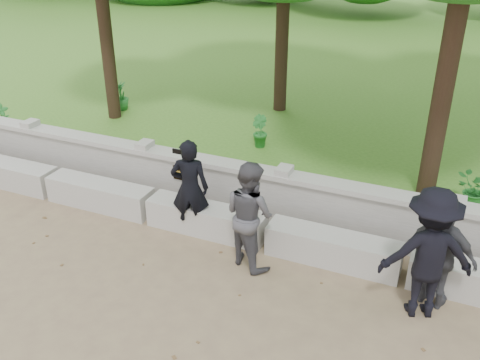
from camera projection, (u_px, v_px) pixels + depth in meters
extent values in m
plane|color=#8E7B57|center=(77.00, 285.00, 7.17)|extent=(80.00, 80.00, 0.00)
cube|color=#427223|center=(338.00, 50.00, 18.55)|extent=(40.00, 22.00, 0.25)
cube|color=beige|center=(9.00, 174.00, 9.69)|extent=(1.90, 0.45, 0.45)
cube|color=beige|center=(100.00, 195.00, 8.97)|extent=(1.90, 0.45, 0.45)
cube|color=beige|center=(206.00, 219.00, 8.26)|extent=(1.90, 0.45, 0.45)
cube|color=beige|center=(333.00, 248.00, 7.55)|extent=(1.90, 0.45, 0.45)
cube|color=#B6B3AC|center=(172.00, 178.00, 9.11)|extent=(12.50, 0.25, 0.82)
cube|color=beige|center=(171.00, 154.00, 8.90)|extent=(12.50, 0.35, 0.08)
cube|color=black|center=(183.00, 174.00, 8.79)|extent=(0.36, 0.02, 0.24)
imported|color=black|center=(190.00, 188.00, 7.99)|extent=(0.66, 0.53, 1.56)
cube|color=black|center=(177.00, 151.00, 7.40)|extent=(0.14, 0.06, 0.07)
imported|color=#49484E|center=(249.00, 215.00, 7.29)|extent=(0.95, 0.87, 1.57)
imported|color=black|center=(428.00, 254.00, 6.33)|extent=(1.26, 0.98, 1.72)
imported|color=#404146|center=(441.00, 255.00, 6.52)|extent=(0.93, 0.58, 1.48)
cylinder|color=#382619|center=(105.00, 24.00, 11.32)|extent=(0.28, 0.28, 4.17)
cylinder|color=#382619|center=(283.00, 15.00, 11.74)|extent=(0.29, 0.29, 4.35)
cylinder|color=#382619|center=(449.00, 59.00, 7.95)|extent=(0.31, 0.31, 4.52)
imported|color=#28752D|center=(2.00, 118.00, 11.32)|extent=(0.38, 0.38, 0.61)
imported|color=#28752D|center=(259.00, 131.00, 10.61)|extent=(0.45, 0.44, 0.64)
imported|color=#28752D|center=(473.00, 191.00, 8.44)|extent=(0.67, 0.66, 0.56)
imported|color=#28752D|center=(121.00, 96.00, 12.57)|extent=(0.50, 0.49, 0.66)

